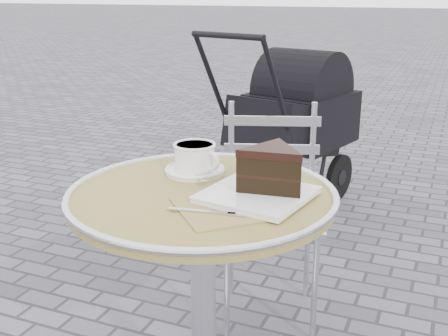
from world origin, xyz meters
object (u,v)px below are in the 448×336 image
at_px(cappuccino_set, 195,160).
at_px(bistro_chair, 271,186).
at_px(cafe_table, 203,249).
at_px(baby_stroller, 291,127).
at_px(cake_plate_set, 268,175).

bearing_deg(cappuccino_set, bistro_chair, 101.29).
relative_size(cafe_table, cappuccino_set, 4.00).
relative_size(cappuccino_set, baby_stroller, 0.17).
relative_size(cappuccino_set, bistro_chair, 0.22).
xyz_separation_m(cafe_table, bistro_chair, (-0.03, 0.70, -0.05)).
height_order(cappuccino_set, bistro_chair, bistro_chair).
distance_m(cake_plate_set, bistro_chair, 0.75).
distance_m(cafe_table, bistro_chair, 0.70).
bearing_deg(bistro_chair, cake_plate_set, -92.61).
height_order(bistro_chair, baby_stroller, baby_stroller).
height_order(cake_plate_set, bistro_chair, cake_plate_set).
distance_m(cappuccino_set, cake_plate_set, 0.28).
distance_m(cafe_table, baby_stroller, 1.87).
bearing_deg(cake_plate_set, cappuccino_set, 166.35).
bearing_deg(baby_stroller, cafe_table, -65.91).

